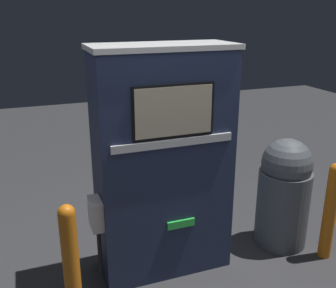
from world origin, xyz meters
The scene contains 5 objects.
ground_plane centered at (0.00, 0.00, 0.00)m, with size 14.00×14.00×0.00m, color #38383A.
gas_pump centered at (0.00, 0.23, 0.97)m, with size 1.20×0.50×1.94m.
safety_bollard centered at (-0.84, -0.26, 0.52)m, with size 0.12×0.12×0.99m.
trash_bin centered at (1.19, 0.16, 0.54)m, with size 0.49×0.49×1.07m.
safety_bollard_far centered at (1.44, -0.18, 0.49)m, with size 0.11×0.11×0.93m.
Camera 1 is at (-1.02, -2.61, 2.18)m, focal length 42.00 mm.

